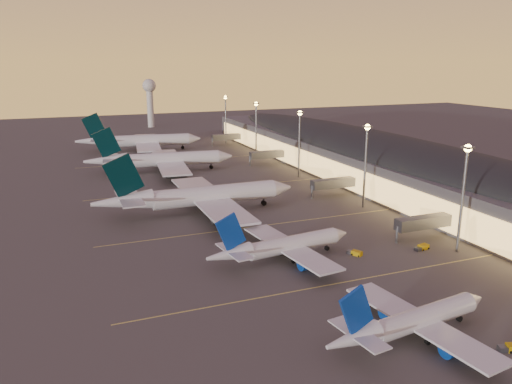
% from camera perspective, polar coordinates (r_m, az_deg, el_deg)
% --- Properties ---
extents(ground, '(700.00, 700.00, 0.00)m').
position_cam_1_polar(ground, '(109.24, 7.90, -9.28)').
color(ground, '#45423F').
extents(airliner_narrow_south, '(34.30, 30.87, 12.25)m').
position_cam_1_polar(airliner_narrow_south, '(87.54, 17.35, -13.96)').
color(airliner_narrow_south, silver).
rests_on(airliner_narrow_south, ground).
extents(airliner_narrow_north, '(37.03, 33.31, 13.22)m').
position_cam_1_polar(airliner_narrow_north, '(114.20, 2.97, -6.20)').
color(airliner_narrow_north, silver).
rests_on(airliner_narrow_north, ground).
extents(airliner_wide_near, '(60.92, 55.22, 19.57)m').
position_cam_1_polar(airliner_wide_near, '(149.54, -6.60, -0.53)').
color(airliner_wide_near, silver).
rests_on(airliner_wide_near, ground).
extents(airliner_wide_mid, '(60.16, 55.11, 19.24)m').
position_cam_1_polar(airliner_wide_mid, '(208.27, -10.81, 3.63)').
color(airliner_wide_mid, silver).
rests_on(airliner_wide_mid, ground).
extents(airliner_wide_far, '(61.86, 56.81, 19.80)m').
position_cam_1_polar(airliner_wide_far, '(259.68, -13.13, 5.71)').
color(airliner_wide_far, silver).
rests_on(airliner_wide_far, ground).
extents(terminal_building, '(56.35, 255.00, 17.46)m').
position_cam_1_polar(terminal_building, '(197.58, 13.31, 4.03)').
color(terminal_building, '#4B4B50').
rests_on(terminal_building, ground).
extents(light_masts, '(2.20, 217.20, 25.90)m').
position_cam_1_polar(light_masts, '(176.20, 7.92, 5.91)').
color(light_masts, slate).
rests_on(light_masts, ground).
extents(radar_tower, '(9.00, 9.00, 32.50)m').
position_cam_1_polar(radar_tower, '(352.17, -12.06, 10.81)').
color(radar_tower, silver).
rests_on(radar_tower, ground).
extents(lane_markings, '(90.00, 180.36, 0.00)m').
position_cam_1_polar(lane_markings, '(142.94, -0.00, -3.26)').
color(lane_markings, '#D8C659').
rests_on(lane_markings, ground).
extents(baggage_tug_a, '(3.99, 2.72, 1.11)m').
position_cam_1_polar(baggage_tug_a, '(91.51, 27.17, -15.57)').
color(baggage_tug_a, '#BE9306').
rests_on(baggage_tug_a, ground).
extents(baggage_tug_c, '(4.17, 2.30, 1.18)m').
position_cam_1_polar(baggage_tug_c, '(127.79, 18.44, -6.03)').
color(baggage_tug_c, '#BE9306').
rests_on(baggage_tug_c, ground).
extents(baggage_tug_d, '(2.99, 3.84, 1.08)m').
position_cam_1_polar(baggage_tug_d, '(120.43, 11.26, -6.84)').
color(baggage_tug_d, '#BE9306').
rests_on(baggage_tug_d, ground).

